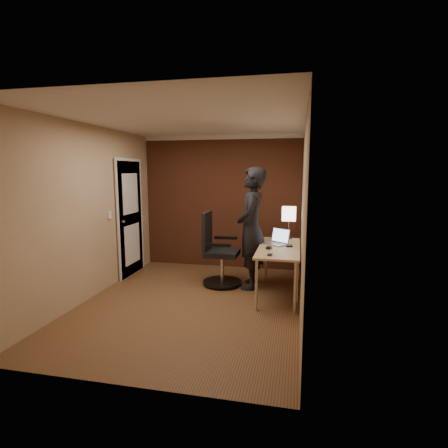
{
  "coord_description": "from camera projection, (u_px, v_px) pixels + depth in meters",
  "views": [
    {
      "loc": [
        1.44,
        -4.54,
        1.84
      ],
      "look_at": [
        0.35,
        0.55,
        1.05
      ],
      "focal_mm": 28.0,
      "sensor_mm": 36.0,
      "label": 1
    }
  ],
  "objects": [
    {
      "name": "room",
      "position": [
        202.0,
        197.0,
        6.3
      ],
      "size": [
        4.0,
        4.0,
        4.0
      ],
      "color": "brown",
      "rests_on": "ground"
    },
    {
      "name": "person",
      "position": [
        251.0,
        228.0,
        5.47
      ],
      "size": [
        0.46,
        0.7,
        1.9
      ],
      "primitive_type": "imported",
      "rotation": [
        0.0,
        0.0,
        -1.57
      ],
      "color": "black",
      "rests_on": "ground"
    },
    {
      "name": "mouse",
      "position": [
        269.0,
        248.0,
        5.02
      ],
      "size": [
        0.08,
        0.11,
        0.03
      ],
      "primitive_type": "cube",
      "rotation": [
        0.0,
        0.0,
        -0.2
      ],
      "color": "black",
      "rests_on": "desk"
    },
    {
      "name": "wallet",
      "position": [
        289.0,
        246.0,
        5.18
      ],
      "size": [
        0.1,
        0.12,
        0.02
      ],
      "primitive_type": "cube",
      "rotation": [
        0.0,
        0.0,
        0.09
      ],
      "color": "black",
      "rests_on": "desk"
    },
    {
      "name": "laptop",
      "position": [
        278.0,
        240.0,
        5.37
      ],
      "size": [
        0.42,
        0.4,
        0.23
      ],
      "color": "silver",
      "rests_on": "desk"
    },
    {
      "name": "desk_lamp",
      "position": [
        289.0,
        214.0,
        5.67
      ],
      "size": [
        0.22,
        0.22,
        0.54
      ],
      "color": "silver",
      "rests_on": "desk"
    },
    {
      "name": "desk",
      "position": [
        284.0,
        256.0,
        5.16
      ],
      "size": [
        0.6,
        1.5,
        0.73
      ],
      "color": "#DAB67E",
      "rests_on": "ground"
    },
    {
      "name": "office_chair",
      "position": [
        218.0,
        254.0,
        5.65
      ],
      "size": [
        0.63,
        0.65,
        1.17
      ],
      "color": "black",
      "rests_on": "ground"
    },
    {
      "name": "phone",
      "position": [
        270.0,
        255.0,
        4.65
      ],
      "size": [
        0.06,
        0.12,
        0.01
      ],
      "primitive_type": "cube",
      "rotation": [
        0.0,
        0.0,
        -0.0
      ],
      "color": "black",
      "rests_on": "desk"
    }
  ]
}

